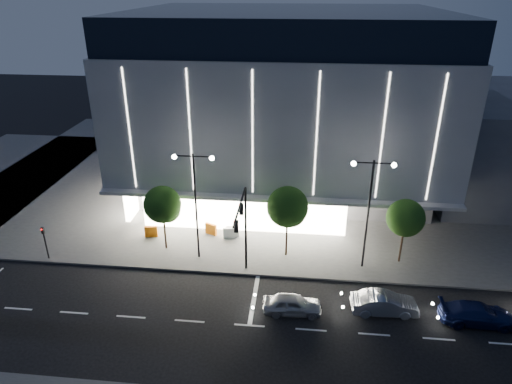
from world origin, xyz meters
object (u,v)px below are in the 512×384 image
object	(u,v)px
barrier_c	(211,229)
car_second	(384,304)
ped_signal_far	(45,240)
tree_left	(163,206)
tree_mid	(288,209)
street_lamp_east	(370,199)
barrier_a	(151,231)
tree_right	(406,220)
car_lead	(292,304)
street_lamp_west	(195,192)
barrier_b	(232,232)
traffic_mast	(243,222)
car_third	(477,314)
barrier_d	(229,233)

from	to	relation	value
barrier_c	car_second	bearing A→B (deg)	-8.32
ped_signal_far	tree_left	xyz separation A→B (m)	(9.03, 2.52, 2.15)
tree_mid	ped_signal_far	bearing A→B (deg)	-172.45
street_lamp_east	barrier_a	distance (m)	18.79
tree_mid	car_second	world-z (taller)	tree_mid
tree_mid	tree_right	xyz separation A→B (m)	(9.00, -0.00, -0.45)
car_lead	street_lamp_east	bearing A→B (deg)	-44.34
street_lamp_west	barrier_c	size ratio (longest dim) A/B	8.18
tree_right	barrier_b	size ratio (longest dim) A/B	5.01
traffic_mast	car_second	world-z (taller)	traffic_mast
tree_left	car_lead	world-z (taller)	tree_left
traffic_mast	ped_signal_far	world-z (taller)	traffic_mast
ped_signal_far	street_lamp_west	bearing A→B (deg)	7.13
car_third	barrier_b	distance (m)	19.76
tree_right	barrier_d	bearing A→B (deg)	171.46
barrier_c	ped_signal_far	bearing A→B (deg)	-132.29
car_lead	barrier_b	xyz separation A→B (m)	(-5.50, 9.33, -0.03)
tree_right	barrier_d	distance (m)	14.54
tree_left	barrier_a	distance (m)	4.20
ped_signal_far	car_third	size ratio (longest dim) A/B	0.63
tree_right	barrier_a	distance (m)	21.16
car_third	barrier_d	size ratio (longest dim) A/B	4.36
traffic_mast	tree_mid	xyz separation A→B (m)	(3.03, 3.68, -0.69)
tree_mid	barrier_a	size ratio (longest dim) A/B	5.59
barrier_a	barrier_d	xyz separation A→B (m)	(6.83, 0.43, 0.00)
barrier_a	street_lamp_west	bearing A→B (deg)	-38.82
street_lamp_east	tree_right	xyz separation A→B (m)	(3.03, 1.02, -2.07)
tree_left	tree_mid	distance (m)	10.00
street_lamp_east	barrier_b	size ratio (longest dim) A/B	8.18
traffic_mast	street_lamp_west	xyz separation A→B (m)	(-4.00, 2.66, 0.93)
street_lamp_east	barrier_b	xyz separation A→B (m)	(-10.78, 3.42, -5.31)
tree_left	tree_mid	world-z (taller)	tree_mid
street_lamp_east	tree_right	bearing A→B (deg)	18.63
tree_mid	car_third	world-z (taller)	tree_mid
street_lamp_west	barrier_c	distance (m)	6.45
traffic_mast	car_lead	size ratio (longest dim) A/B	1.77
tree_left	barrier_b	world-z (taller)	tree_left
car_lead	barrier_a	size ratio (longest dim) A/B	3.64
tree_left	tree_right	xyz separation A→B (m)	(19.00, -0.00, -0.15)
tree_left	barrier_a	world-z (taller)	tree_left
car_second	tree_left	bearing A→B (deg)	66.49
tree_right	barrier_a	bearing A→B (deg)	175.41
car_lead	barrier_c	size ratio (longest dim) A/B	3.64
traffic_mast	ped_signal_far	xyz separation A→B (m)	(-16.00, 1.16, -3.14)
car_second	street_lamp_east	bearing A→B (deg)	6.40
tree_left	barrier_c	xyz separation A→B (m)	(3.25, 2.64, -3.38)
barrier_a	barrier_d	world-z (taller)	same
traffic_mast	car_third	size ratio (longest dim) A/B	1.47
car_lead	car_third	xyz separation A→B (m)	(12.05, 0.26, 0.02)
street_lamp_west	tree_right	xyz separation A→B (m)	(16.03, 1.02, -2.07)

